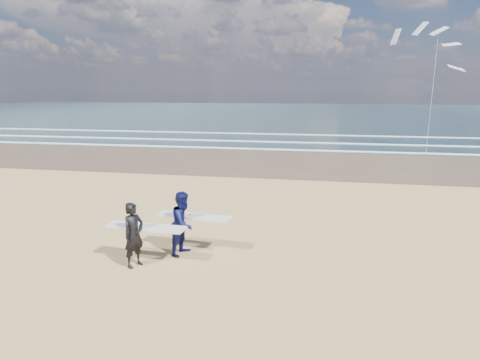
# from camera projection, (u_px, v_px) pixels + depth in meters

# --- Properties ---
(ocean) EXTENTS (220.00, 100.00, 0.02)m
(ocean) POSITION_uv_depth(u_px,v_px,m) (409.00, 115.00, 76.77)
(ocean) COLOR #172D33
(ocean) RESTS_ON ground
(surfer_near) EXTENTS (2.23, 1.06, 1.77)m
(surfer_near) POSITION_uv_depth(u_px,v_px,m) (135.00, 234.00, 11.40)
(surfer_near) COLOR black
(surfer_near) RESTS_ON ground
(surfer_far) EXTENTS (2.24, 1.24, 1.85)m
(surfer_far) POSITION_uv_depth(u_px,v_px,m) (184.00, 223.00, 12.25)
(surfer_far) COLOR #0B0F41
(surfer_far) RESTS_ON ground
(kite_1) EXTENTS (6.16, 4.78, 10.12)m
(kite_1) POSITION_uv_depth(u_px,v_px,m) (434.00, 74.00, 31.73)
(kite_1) COLOR slate
(kite_1) RESTS_ON ground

